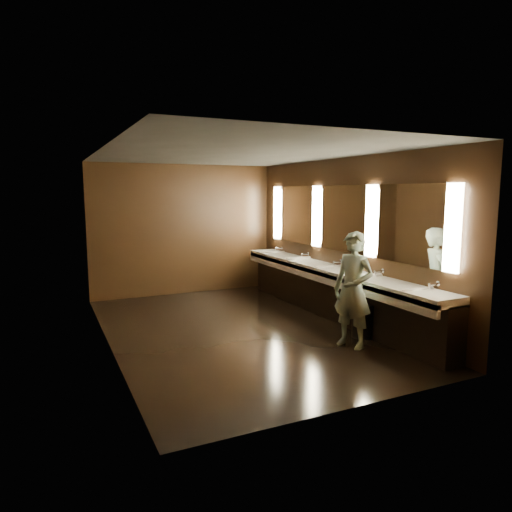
% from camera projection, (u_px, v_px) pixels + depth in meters
% --- Properties ---
extents(floor, '(6.00, 6.00, 0.00)m').
position_uv_depth(floor, '(238.00, 329.00, 7.39)').
color(floor, black).
rests_on(floor, ground).
extents(ceiling, '(4.00, 6.00, 0.02)m').
position_uv_depth(ceiling, '(238.00, 153.00, 7.00)').
color(ceiling, '#2D2D2B').
rests_on(ceiling, wall_back).
extents(wall_back, '(4.00, 0.02, 2.80)m').
position_uv_depth(wall_back, '(184.00, 230.00, 9.88)').
color(wall_back, black).
rests_on(wall_back, floor).
extents(wall_front, '(4.00, 0.02, 2.80)m').
position_uv_depth(wall_front, '(357.00, 274.00, 4.51)').
color(wall_front, black).
rests_on(wall_front, floor).
extents(wall_left, '(0.02, 6.00, 2.80)m').
position_uv_depth(wall_left, '(106.00, 251.00, 6.35)').
color(wall_left, black).
rests_on(wall_left, floor).
extents(wall_right, '(0.02, 6.00, 2.80)m').
position_uv_depth(wall_right, '(342.00, 238.00, 8.04)').
color(wall_right, black).
rests_on(wall_right, floor).
extents(sink_counter, '(0.55, 5.40, 1.01)m').
position_uv_depth(sink_counter, '(331.00, 290.00, 8.08)').
color(sink_counter, black).
rests_on(sink_counter, floor).
extents(mirror_band, '(0.06, 5.03, 1.15)m').
position_uv_depth(mirror_band, '(342.00, 218.00, 7.98)').
color(mirror_band, '#FDEFC4').
rests_on(mirror_band, wall_right).
extents(person, '(0.60, 0.71, 1.66)m').
position_uv_depth(person, '(353.00, 290.00, 6.48)').
color(person, '#7CB3B8').
rests_on(person, floor).
extents(trash_bin, '(0.38, 0.38, 0.52)m').
position_uv_depth(trash_bin, '(363.00, 321.00, 6.97)').
color(trash_bin, black).
rests_on(trash_bin, floor).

